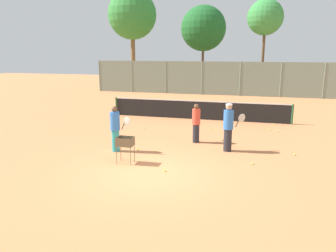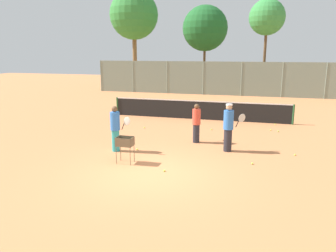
{
  "view_description": "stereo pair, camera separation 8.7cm",
  "coord_description": "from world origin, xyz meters",
  "px_view_note": "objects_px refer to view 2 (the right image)",
  "views": [
    {
      "loc": [
        3.17,
        -9.2,
        3.76
      ],
      "look_at": [
        -0.03,
        2.45,
        1.0
      ],
      "focal_mm": 35.0,
      "sensor_mm": 36.0,
      "label": 1
    },
    {
      "loc": [
        3.25,
        -9.17,
        3.76
      ],
      "look_at": [
        -0.03,
        2.45,
        1.0
      ],
      "focal_mm": 35.0,
      "sensor_mm": 36.0,
      "label": 2
    }
  ],
  "objects_px": {
    "player_white_outfit": "(115,128)",
    "parked_car": "(259,84)",
    "tennis_net": "(199,110)",
    "ball_cart": "(125,144)",
    "player_red_cap": "(196,123)",
    "player_yellow_shirt": "(228,127)"
  },
  "relations": [
    {
      "from": "player_white_outfit",
      "to": "parked_car",
      "type": "height_order",
      "value": "player_white_outfit"
    },
    {
      "from": "player_yellow_shirt",
      "to": "player_red_cap",
      "type": "bearing_deg",
      "value": 116.06
    },
    {
      "from": "tennis_net",
      "to": "player_yellow_shirt",
      "type": "bearing_deg",
      "value": -69.04
    },
    {
      "from": "player_red_cap",
      "to": "player_yellow_shirt",
      "type": "distance_m",
      "value": 1.67
    },
    {
      "from": "player_yellow_shirt",
      "to": "ball_cart",
      "type": "relative_size",
      "value": 2.0
    },
    {
      "from": "player_red_cap",
      "to": "parked_car",
      "type": "bearing_deg",
      "value": -2.45
    },
    {
      "from": "player_white_outfit",
      "to": "ball_cart",
      "type": "relative_size",
      "value": 1.91
    },
    {
      "from": "player_yellow_shirt",
      "to": "ball_cart",
      "type": "height_order",
      "value": "player_yellow_shirt"
    },
    {
      "from": "ball_cart",
      "to": "tennis_net",
      "type": "bearing_deg",
      "value": 82.29
    },
    {
      "from": "tennis_net",
      "to": "player_white_outfit",
      "type": "relative_size",
      "value": 5.75
    },
    {
      "from": "player_yellow_shirt",
      "to": "parked_car",
      "type": "bearing_deg",
      "value": 55.91
    },
    {
      "from": "tennis_net",
      "to": "ball_cart",
      "type": "height_order",
      "value": "tennis_net"
    },
    {
      "from": "player_yellow_shirt",
      "to": "ball_cart",
      "type": "xyz_separation_m",
      "value": [
        -3.26,
        -2.35,
        -0.26
      ]
    },
    {
      "from": "player_yellow_shirt",
      "to": "parked_car",
      "type": "relative_size",
      "value": 0.44
    },
    {
      "from": "ball_cart",
      "to": "player_yellow_shirt",
      "type": "bearing_deg",
      "value": 35.81
    },
    {
      "from": "parked_car",
      "to": "player_yellow_shirt",
      "type": "bearing_deg",
      "value": -92.65
    },
    {
      "from": "player_white_outfit",
      "to": "ball_cart",
      "type": "height_order",
      "value": "player_white_outfit"
    },
    {
      "from": "player_red_cap",
      "to": "player_yellow_shirt",
      "type": "relative_size",
      "value": 0.89
    },
    {
      "from": "tennis_net",
      "to": "player_white_outfit",
      "type": "bearing_deg",
      "value": -106.1
    },
    {
      "from": "player_white_outfit",
      "to": "tennis_net",
      "type": "bearing_deg",
      "value": 85.51
    },
    {
      "from": "player_red_cap",
      "to": "ball_cart",
      "type": "distance_m",
      "value": 3.74
    },
    {
      "from": "player_yellow_shirt",
      "to": "parked_car",
      "type": "distance_m",
      "value": 20.74
    }
  ]
}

